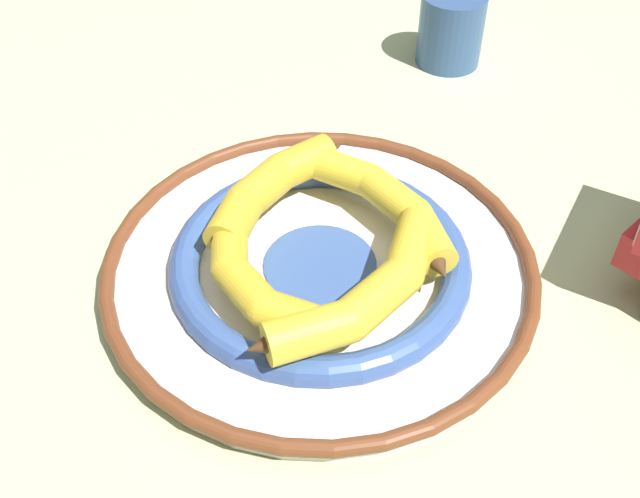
{
  "coord_description": "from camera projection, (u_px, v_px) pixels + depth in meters",
  "views": [
    {
      "loc": [
        -0.42,
        -0.25,
        0.49
      ],
      "look_at": [
        -0.02,
        -0.01,
        0.03
      ],
      "focal_mm": 42.0,
      "sensor_mm": 36.0,
      "label": 1
    }
  ],
  "objects": [
    {
      "name": "banana_d",
      "position": [
        270.0,
        187.0,
        0.68
      ],
      "size": [
        0.18,
        0.06,
        0.04
      ],
      "rotation": [
        0.0,
        0.0,
        9.35
      ],
      "color": "gold",
      "rests_on": "decorative_bowl"
    },
    {
      "name": "ground_plane",
      "position": [
        323.0,
        259.0,
        0.69
      ],
      "size": [
        2.8,
        2.8,
        0.0
      ],
      "primitive_type": "plane",
      "color": "#B2C693"
    },
    {
      "name": "banana_c",
      "position": [
        388.0,
        203.0,
        0.67
      ],
      "size": [
        0.1,
        0.19,
        0.03
      ],
      "rotation": [
        0.0,
        0.0,
        7.48
      ],
      "color": "yellow",
      "rests_on": "decorative_bowl"
    },
    {
      "name": "decorative_bowl",
      "position": [
        320.0,
        265.0,
        0.66
      ],
      "size": [
        0.38,
        0.38,
        0.03
      ],
      "color": "white",
      "rests_on": "ground_plane"
    },
    {
      "name": "coffee_mug",
      "position": [
        452.0,
        27.0,
        0.91
      ],
      "size": [
        0.13,
        0.08,
        0.09
      ],
      "rotation": [
        0.0,
        0.0,
        0.08
      ],
      "color": "#335184",
      "rests_on": "ground_plane"
    },
    {
      "name": "banana_b",
      "position": [
        365.0,
        294.0,
        0.59
      ],
      "size": [
        0.21,
        0.09,
        0.03
      ],
      "rotation": [
        0.0,
        0.0,
        6.07
      ],
      "color": "yellow",
      "rests_on": "decorative_bowl"
    },
    {
      "name": "banana_a",
      "position": [
        253.0,
        281.0,
        0.6
      ],
      "size": [
        0.1,
        0.16,
        0.03
      ],
      "rotation": [
        0.0,
        0.0,
        4.31
      ],
      "color": "gold",
      "rests_on": "decorative_bowl"
    }
  ]
}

